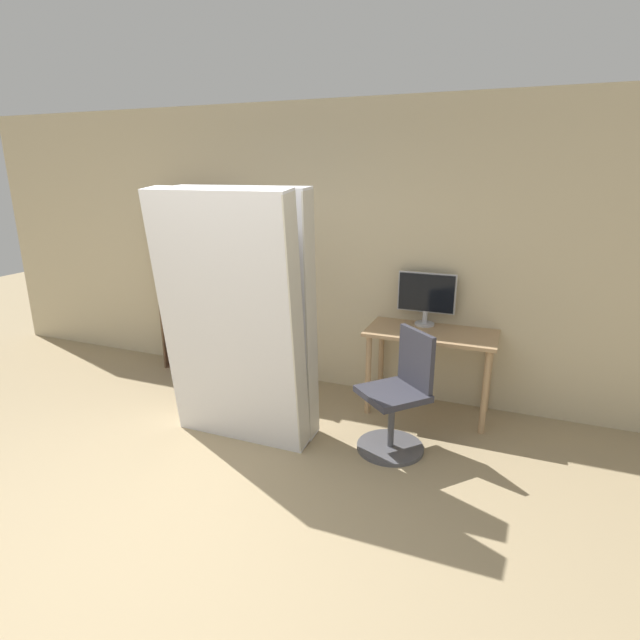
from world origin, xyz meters
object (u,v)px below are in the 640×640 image
(bookshelf, at_px, (194,290))
(mattress_near, at_px, (231,323))
(monitor, at_px, (426,295))
(office_chair, at_px, (398,402))
(mattress_far, at_px, (248,315))

(bookshelf, distance_m, mattress_near, 1.75)
(bookshelf, xyz_separation_m, mattress_near, (1.23, -1.24, 0.12))
(monitor, distance_m, office_chair, 1.08)
(office_chair, relative_size, mattress_near, 0.48)
(office_chair, xyz_separation_m, bookshelf, (-2.44, 0.85, 0.49))
(office_chair, bearing_deg, mattress_far, -173.62)
(mattress_near, relative_size, mattress_far, 1.00)
(mattress_near, xyz_separation_m, mattress_far, (0.00, 0.25, -0.00))
(office_chair, distance_m, mattress_near, 1.41)
(bookshelf, distance_m, mattress_far, 1.58)
(mattress_far, bearing_deg, mattress_near, -90.00)
(bookshelf, height_order, mattress_near, mattress_near)
(bookshelf, bearing_deg, mattress_far, -38.84)
(monitor, distance_m, mattress_far, 1.59)
(office_chair, distance_m, bookshelf, 2.63)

